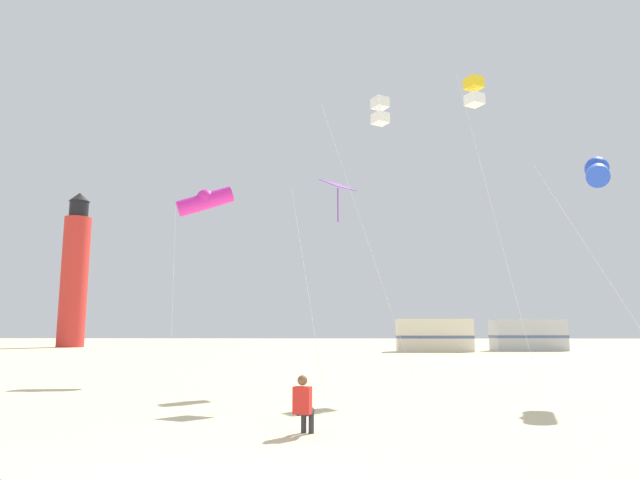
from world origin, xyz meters
The scene contains 9 objects.
kite_flyer_standing centered at (1.15, 4.93, 0.61)m, with size 0.42×0.55×1.16m.
kite_box_gold centered at (7.44, 15.21, 11.47)m, with size 2.61×1.99×12.07m.
kite_box_white centered at (3.76, 16.58, 11.24)m, with size 3.45×2.94×11.84m.
kite_tube_magenta centered at (-3.86, 17.39, 7.55)m, with size 2.82×2.33×8.25m.
kite_tube_blue centered at (10.45, 11.74, 7.17)m, with size 3.26×3.65×7.87m.
kite_diamond_violet centered at (1.84, 11.04, 6.36)m, with size 2.13×2.13×6.79m.
lighthouse_distant centered at (-26.33, 53.65, 7.84)m, with size 2.80×2.80×16.80m.
rv_van_cream centered at (10.42, 43.36, 1.39)m, with size 6.48×2.45×2.80m.
rv_van_silver centered at (19.16, 45.28, 1.39)m, with size 6.60×2.84×2.80m.
Camera 1 is at (1.76, -6.53, 2.09)m, focal length 31.71 mm.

